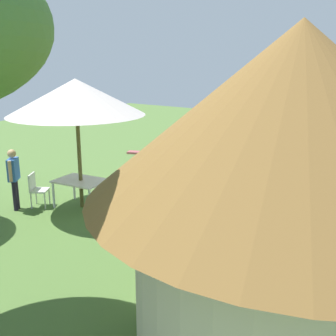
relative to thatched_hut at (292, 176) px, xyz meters
name	(u,v)px	position (x,y,z in m)	size (l,w,h in m)	color
ground_plane	(213,202)	(3.61, -4.64, -2.43)	(36.00, 36.00, 0.00)	#4D6E33
thatched_hut	(292,176)	(0.00, 0.00, 0.00)	(5.14, 5.14, 4.30)	beige
shade_umbrella	(76,97)	(6.27, -2.32, 0.46)	(3.44, 3.44, 3.34)	brown
patio_dining_table	(81,183)	(6.27, -2.32, -1.77)	(1.41, 1.08, 0.74)	silver
patio_chair_near_lawn	(36,188)	(7.27, -1.67, -1.91)	(0.59, 0.60, 0.90)	silver
patio_chair_east_end	(126,189)	(5.27, -2.97, -1.91)	(0.59, 0.60, 0.90)	silver
guest_beside_umbrella	(14,174)	(7.53, -1.21, -1.46)	(0.42, 0.47, 1.60)	black
standing_watcher	(285,166)	(2.03, -5.69, -1.40)	(0.51, 0.44, 1.71)	black
striped_lounge_chair	(212,194)	(3.62, -4.60, -2.18)	(0.72, 0.93, 0.60)	#266BA9
zebra_nearest_camera	(292,190)	(1.23, -3.93, -1.45)	(1.97, 1.36, 1.51)	silver
zebra_by_umbrella	(167,190)	(3.60, -2.44, -1.49)	(1.90, 1.62, 1.47)	silver
brick_patio_kerb	(161,154)	(8.11, -8.44, -2.39)	(2.80, 0.36, 0.08)	#9F4E51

